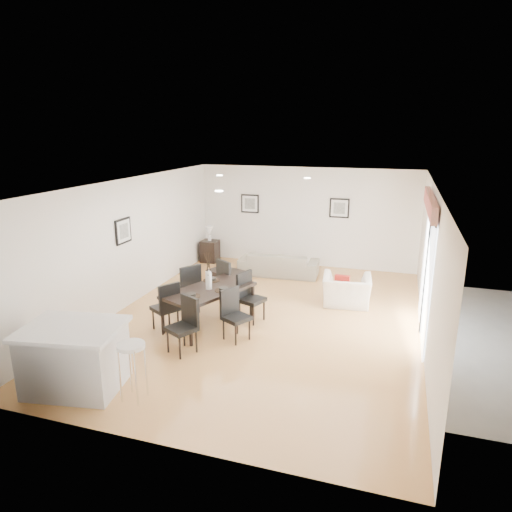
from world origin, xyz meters
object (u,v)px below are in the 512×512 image
(dining_chair_efar, at_px, (248,294))
(dining_chair_wnear, at_px, (167,304))
(dining_chair_head, at_px, (185,321))
(dining_chair_foot, at_px, (228,280))
(dining_chair_enear, at_px, (233,311))
(bar_stool, at_px, (131,352))
(sofa, at_px, (279,264))
(dining_chair_wfar, at_px, (188,287))
(side_table, at_px, (210,251))
(coffee_table, at_px, (228,278))
(kitchen_island, at_px, (75,357))
(dining_table, at_px, (209,293))
(armchair, at_px, (346,290))

(dining_chair_efar, bearing_deg, dining_chair_wnear, 146.91)
(dining_chair_head, height_order, dining_chair_foot, dining_chair_foot)
(dining_chair_efar, bearing_deg, dining_chair_enear, -159.58)
(dining_chair_efar, xyz_separation_m, bar_stool, (-0.65, -3.12, 0.18))
(sofa, bearing_deg, dining_chair_efar, 89.81)
(dining_chair_wfar, distance_m, side_table, 3.85)
(coffee_table, bearing_deg, kitchen_island, -75.46)
(dining_chair_wnear, height_order, dining_chair_foot, dining_chair_foot)
(dining_table, height_order, side_table, dining_table)
(dining_chair_head, distance_m, kitchen_island, 1.84)
(dining_chair_foot, height_order, coffee_table, dining_chair_foot)
(dining_chair_wfar, bearing_deg, armchair, 147.85)
(side_table, xyz_separation_m, kitchen_island, (0.76, -6.72, 0.18))
(kitchen_island, bearing_deg, bar_stool, -9.73)
(armchair, xyz_separation_m, dining_chair_enear, (-1.75, -2.27, 0.20))
(sofa, relative_size, side_table, 3.32)
(dining_chair_wnear, distance_m, dining_chair_efar, 1.60)
(dining_chair_foot, relative_size, bar_stool, 1.19)
(dining_table, bearing_deg, dining_chair_enear, -9.67)
(kitchen_island, bearing_deg, dining_chair_foot, 66.32)
(armchair, distance_m, dining_chair_head, 3.80)
(armchair, distance_m, dining_chair_wnear, 3.85)
(dining_chair_enear, xyz_separation_m, dining_chair_efar, (-0.01, 0.88, 0.02))
(sofa, distance_m, coffee_table, 1.55)
(dining_table, bearing_deg, dining_chair_head, -65.36)
(dining_table, relative_size, bar_stool, 2.35)
(dining_chair_wnear, relative_size, dining_chair_wfar, 0.91)
(dining_chair_foot, distance_m, kitchen_island, 3.87)
(dining_chair_enear, relative_size, kitchen_island, 0.61)
(dining_table, distance_m, side_table, 4.45)
(armchair, bearing_deg, dining_chair_wfar, 19.67)
(side_table, bearing_deg, dining_chair_enear, -62.05)
(dining_chair_wfar, bearing_deg, coffee_table, -152.78)
(kitchen_island, bearing_deg, coffee_table, 74.47)
(dining_table, bearing_deg, coffee_table, 124.79)
(dining_chair_enear, bearing_deg, dining_chair_head, 168.31)
(sofa, height_order, side_table, side_table)
(sofa, relative_size, coffee_table, 2.15)
(dining_chair_wfar, distance_m, bar_stool, 3.10)
(coffee_table, bearing_deg, side_table, 144.77)
(sofa, distance_m, dining_chair_wfar, 3.27)
(dining_table, distance_m, dining_chair_wnear, 0.82)
(coffee_table, bearing_deg, dining_chair_enear, -46.70)
(dining_table, height_order, dining_chair_wfar, dining_chair_wfar)
(dining_chair_wnear, height_order, kitchen_island, kitchen_island)
(dining_chair_wfar, xyz_separation_m, dining_chair_foot, (0.59, 0.72, -0.02))
(coffee_table, distance_m, bar_stool, 4.94)
(coffee_table, bearing_deg, sofa, 72.84)
(dining_chair_wfar, bearing_deg, sofa, -167.62)
(dining_chair_foot, bearing_deg, dining_table, 123.99)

